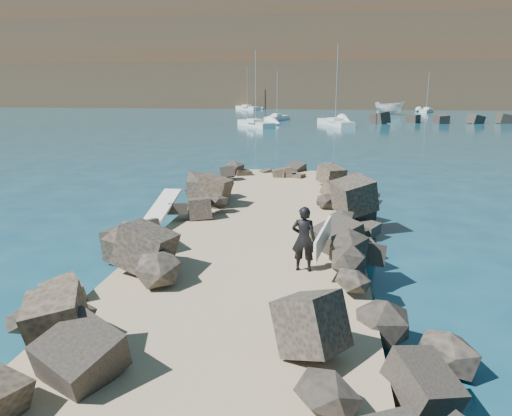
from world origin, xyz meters
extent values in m
plane|color=#0F384C|center=(0.00, 0.00, 0.00)|extent=(800.00, 800.00, 0.00)
cube|color=#8C7759|center=(0.00, -2.00, 0.30)|extent=(6.00, 26.00, 0.60)
cube|color=black|center=(-2.90, -1.50, 0.50)|extent=(2.60, 22.00, 1.00)
cube|color=black|center=(2.90, -1.50, 0.50)|extent=(2.60, 22.00, 1.00)
cube|color=#2D4919|center=(10.00, 160.00, 16.00)|extent=(360.00, 140.00, 32.00)
cube|color=silver|center=(-3.24, 0.39, 1.04)|extent=(0.62, 2.39, 0.08)
imported|color=silver|center=(12.44, 73.63, 1.11)|extent=(5.74, 5.47, 2.23)
imported|color=black|center=(1.48, -3.43, 1.39)|extent=(0.60, 0.42, 1.58)
cube|color=white|center=(1.93, -3.43, 1.44)|extent=(0.40, 1.95, 0.62)
cube|color=silver|center=(32.64, 97.05, 0.25)|extent=(2.54, 5.74, 0.80)
cylinder|color=gray|center=(32.64, 97.05, 3.69)|extent=(0.12, 0.12, 6.17)
cube|color=silver|center=(32.64, 96.40, 0.75)|extent=(1.25, 1.74, 0.44)
cube|color=silver|center=(-14.20, 87.92, 0.25)|extent=(5.79, 6.39, 0.80)
cylinder|color=gray|center=(-14.20, 87.92, 4.49)|extent=(0.12, 0.12, 7.79)
cube|color=silver|center=(-14.20, 87.28, 0.75)|extent=(2.15, 2.24, 0.44)
cube|color=silver|center=(19.99, 81.38, 0.25)|extent=(3.43, 6.01, 0.80)
cylinder|color=gray|center=(19.99, 81.38, 3.87)|extent=(0.12, 0.12, 6.55)
cube|color=silver|center=(19.99, 80.72, 0.75)|extent=(1.50, 1.90, 0.44)
cube|color=silver|center=(-6.55, 45.69, 0.25)|extent=(5.44, 7.26, 0.80)
cylinder|color=gray|center=(-6.55, 45.69, 4.75)|extent=(0.12, 0.12, 8.30)
cube|color=silver|center=(-6.55, 44.93, 0.75)|extent=(2.15, 2.43, 0.44)
cube|color=silver|center=(3.04, 49.10, 0.25)|extent=(4.63, 8.34, 0.80)
cylinder|color=gray|center=(3.04, 49.10, 5.13)|extent=(0.12, 0.12, 9.06)
cube|color=silver|center=(3.04, 48.17, 0.75)|extent=(2.05, 2.62, 0.44)
cube|color=silver|center=(-4.99, 56.29, 0.25)|extent=(3.24, 5.69, 0.80)
cylinder|color=gray|center=(-4.99, 56.29, 3.70)|extent=(0.12, 0.12, 6.20)
cube|color=silver|center=(-4.99, 55.66, 0.75)|extent=(1.42, 1.80, 0.44)
camera|label=1|loc=(1.92, -14.78, 4.95)|focal=35.00mm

